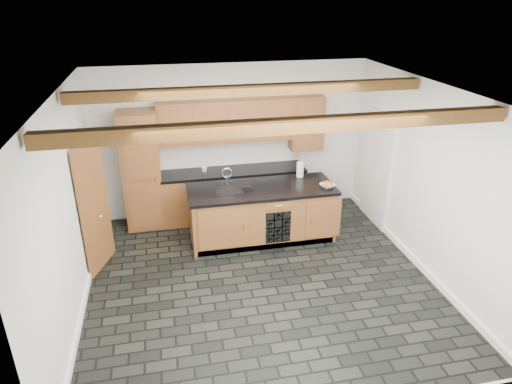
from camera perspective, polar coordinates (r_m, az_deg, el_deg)
ground at (r=6.88m, az=0.58°, el=-11.07°), size 5.00×5.00×0.00m
room_shell at (r=6.60m, az=-1.08°, el=2.40°), size 5.01×5.00×5.00m
back_cabinetry at (r=8.33m, az=-5.26°, el=2.98°), size 3.65×0.62×2.20m
island at (r=7.78m, az=0.75°, el=-2.65°), size 2.48×0.96×0.93m
faucet at (r=7.52m, az=-3.45°, el=0.53°), size 0.45×0.40×0.34m
kitchen_scale at (r=7.53m, az=-1.15°, el=0.55°), size 0.20×0.14×0.05m
fruit_bowl at (r=7.69m, az=8.92°, el=0.79°), size 0.31×0.31×0.06m
fruit_cluster at (r=7.68m, az=8.93°, el=1.01°), size 0.16×0.17×0.07m
paper_towel at (r=8.05m, az=5.53°, el=2.81°), size 0.12×0.12×0.26m
mug at (r=8.30m, az=-6.47°, el=2.83°), size 0.10×0.10×0.09m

